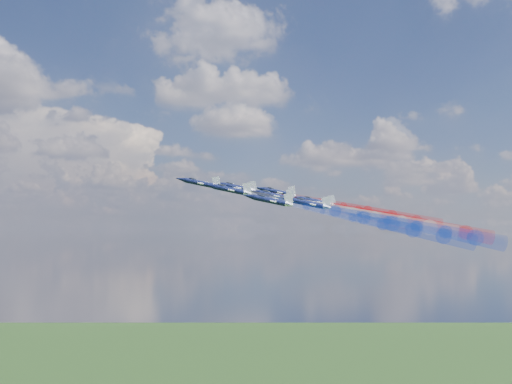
{
  "coord_description": "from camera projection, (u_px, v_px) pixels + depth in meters",
  "views": [
    {
      "loc": [
        -43.28,
        -165.7,
        162.61
      ],
      "look_at": [
        -10.04,
        -7.22,
        172.98
      ],
      "focal_mm": 40.46,
      "sensor_mm": 36.0,
      "label": 1
    }
  ],
  "objects": [
    {
      "name": "trail_rear_left",
      "position": [
        417.0,
        226.0,
        149.98
      ],
      "size": [
        44.86,
        17.06,
        14.17
      ],
      "primitive_type": null,
      "rotation": [
        0.21,
        -0.11,
        1.27
      ],
      "color": "blue"
    },
    {
      "name": "trail_center_third",
      "position": [
        375.0,
        216.0,
        159.77
      ],
      "size": [
        44.86,
        17.06,
        14.17
      ],
      "primitive_type": null,
      "rotation": [
        0.21,
        -0.11,
        1.27
      ],
      "color": "white"
    },
    {
      "name": "jet_rear_right",
      "position": [
        315.0,
        202.0,
        168.42
      ],
      "size": [
        16.5,
        14.46,
        7.45
      ],
      "primitive_type": null,
      "rotation": [
        0.21,
        -0.11,
        1.27
      ],
      "color": "black"
    },
    {
      "name": "jet_rear_left",
      "position": [
        308.0,
        203.0,
        152.25
      ],
      "size": [
        16.5,
        14.46,
        7.45
      ],
      "primitive_type": null,
      "rotation": [
        0.21,
        -0.11,
        1.27
      ],
      "color": "black"
    },
    {
      "name": "trail_rear_right",
      "position": [
        413.0,
        222.0,
        166.15
      ],
      "size": [
        44.86,
        17.06,
        14.17
      ],
      "primitive_type": null,
      "rotation": [
        0.21,
        -0.11,
        1.27
      ],
      "color": "red"
    },
    {
      "name": "trail_outer_left",
      "position": [
        383.0,
        224.0,
        143.11
      ],
      "size": [
        44.86,
        17.06,
        14.17
      ],
      "primitive_type": null,
      "rotation": [
        0.21,
        -0.11,
        1.27
      ],
      "color": "blue"
    },
    {
      "name": "jet_inner_right",
      "position": [
        237.0,
        187.0,
        170.54
      ],
      "size": [
        16.5,
        14.46,
        7.45
      ],
      "primitive_type": null,
      "rotation": [
        0.21,
        -0.11,
        1.27
      ],
      "color": "black"
    },
    {
      "name": "trail_inner_left",
      "position": [
        335.0,
        211.0,
        151.83
      ],
      "size": [
        44.86,
        17.06,
        14.17
      ],
      "primitive_type": null,
      "rotation": [
        0.21,
        -0.11,
        1.27
      ],
      "color": "blue"
    },
    {
      "name": "jet_outer_right",
      "position": [
        277.0,
        192.0,
        180.46
      ],
      "size": [
        16.5,
        14.46,
        7.45
      ],
      "primitive_type": null,
      "rotation": [
        0.21,
        -0.11,
        1.27
      ],
      "color": "black"
    },
    {
      "name": "trail_inner_right",
      "position": [
        332.0,
        207.0,
        168.27
      ],
      "size": [
        44.86,
        17.06,
        14.17
      ],
      "primitive_type": null,
      "rotation": [
        0.21,
        -0.11,
        1.27
      ],
      "color": "red"
    },
    {
      "name": "jet_center_third",
      "position": [
        274.0,
        195.0,
        162.04
      ],
      "size": [
        16.5,
        14.46,
        7.45
      ],
      "primitive_type": null,
      "rotation": [
        0.21,
        -0.11,
        1.27
      ],
      "color": "black"
    },
    {
      "name": "jet_lead",
      "position": [
        200.0,
        183.0,
        163.34
      ],
      "size": [
        16.5,
        14.46,
        7.45
      ],
      "primitive_type": null,
      "rotation": [
        0.21,
        -0.11,
        1.27
      ],
      "color": "black"
    },
    {
      "name": "jet_inner_left",
      "position": [
        229.0,
        190.0,
        154.1
      ],
      "size": [
        16.5,
        14.46,
        7.45
      ],
      "primitive_type": null,
      "rotation": [
        0.21,
        -0.11,
        1.27
      ],
      "color": "black"
    },
    {
      "name": "trail_lead",
      "position": [
        299.0,
        203.0,
        161.07
      ],
      "size": [
        44.86,
        17.06,
        14.17
      ],
      "primitive_type": null,
      "rotation": [
        0.21,
        -0.11,
        1.27
      ],
      "color": "white"
    },
    {
      "name": "trail_outer_right",
      "position": [
        368.0,
        210.0,
        178.19
      ],
      "size": [
        44.86,
        17.06,
        14.17
      ],
      "primitive_type": null,
      "rotation": [
        0.21,
        -0.11,
        1.27
      ],
      "color": "red"
    },
    {
      "name": "jet_outer_left",
      "position": [
        270.0,
        200.0,
        145.38
      ],
      "size": [
        16.5,
        14.46,
        7.45
      ],
      "primitive_type": null,
      "rotation": [
        0.21,
        -0.11,
        1.27
      ],
      "color": "black"
    }
  ]
}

